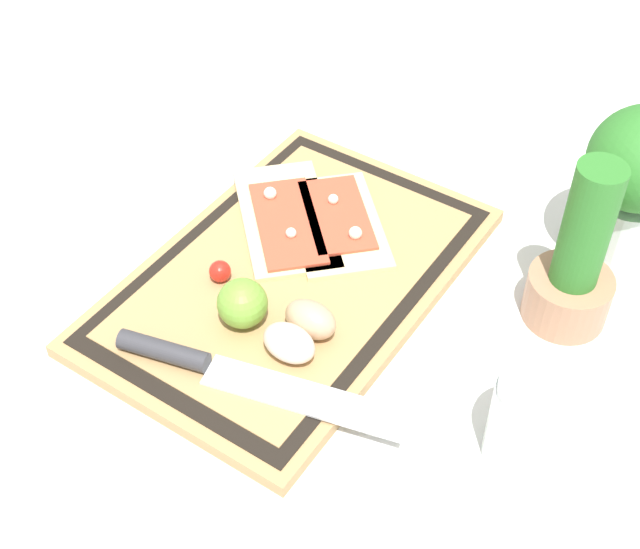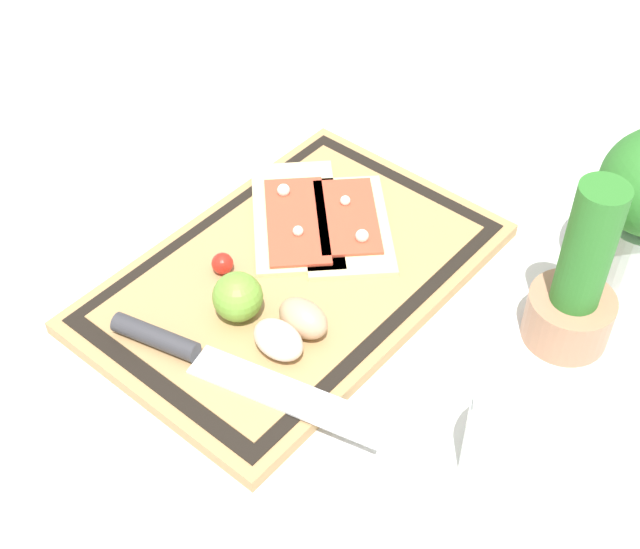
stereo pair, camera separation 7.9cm
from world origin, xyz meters
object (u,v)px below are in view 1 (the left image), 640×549
Objects in this scene: pizza_slice_near at (286,219)px; herb_glass at (637,178)px; sauce_jar at (534,428)px; knife at (211,367)px; egg_pink at (289,343)px; cherry_tomato_red at (220,271)px; herb_pot at (575,269)px; egg_brown at (311,319)px; lime at (241,303)px; pizza_slice_far at (339,222)px.

herb_glass reaches higher than pizza_slice_near.
knife is at bearing -71.85° from sauce_jar.
herb_glass reaches higher than egg_pink.
herb_pot is at bearing 118.39° from cherry_tomato_red.
lime is (0.03, -0.07, 0.01)m from egg_brown.
egg_brown reaches higher than pizza_slice_near.
pizza_slice_far is at bearing 157.69° from cherry_tomato_red.
egg_pink is 0.43m from herb_glass.
sauce_jar reaches higher than knife.
cherry_tomato_red is 0.39m from sauce_jar.
lime is 2.20× the size of cherry_tomato_red.
lime reaches higher than egg_brown.
pizza_slice_near is 0.69× the size of knife.
lime is 0.54× the size of sauce_jar.
egg_brown is 0.08m from lime.
pizza_slice_far is 0.97× the size of herb_glass.
egg_brown is 0.26m from sauce_jar.
herb_pot reaches higher than herb_glass.
egg_brown is 2.38× the size of cherry_tomato_red.
pizza_slice_near is 0.41m from herb_glass.
pizza_slice_far is (-0.03, 0.06, 0.00)m from pizza_slice_near.
cherry_tomato_red is 0.12× the size of herb_pot.
egg_pink is (-0.06, 0.05, 0.01)m from knife.
herb_glass is (-0.42, 0.28, 0.09)m from knife.
knife is at bearing 17.03° from pizza_slice_near.
cherry_tomato_red is (-0.01, -0.13, -0.01)m from egg_brown.
pizza_slice_far is at bearing -83.25° from herb_pot.
cherry_tomato_red is at bearing -110.45° from egg_pink.
herb_glass is at bearing 146.33° from knife.
pizza_slice_far is 0.17m from egg_brown.
lime is at bearing -1.13° from pizza_slice_far.
lime is at bearing -85.24° from sauce_jar.
cherry_tomato_red is at bearing -145.59° from knife.
sauce_jar is (0.01, 0.39, 0.01)m from cherry_tomato_red.
pizza_slice_far is 1.93× the size of sauce_jar.
egg_pink is at bearing 0.00° from egg_brown.
sauce_jar is (-0.00, 0.26, 0.00)m from egg_brown.
pizza_slice_near is 0.24m from knife.
herb_pot is at bearing 132.49° from egg_brown.
herb_pot reaches higher than egg_pink.
lime reaches higher than cherry_tomato_red.
egg_pink is 1.08× the size of lime.
sauce_jar is at bearing 94.76° from lime.
pizza_slice_near is at bearing -62.08° from herb_glass.
lime reaches higher than pizza_slice_near.
knife is (0.23, 0.07, 0.00)m from pizza_slice_near.
cherry_tomato_red is at bearing -49.09° from herb_glass.
pizza_slice_near is at bearing -79.39° from herb_pot.
cherry_tomato_red is 0.25× the size of sauce_jar.
pizza_slice_near is 0.18m from egg_brown.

